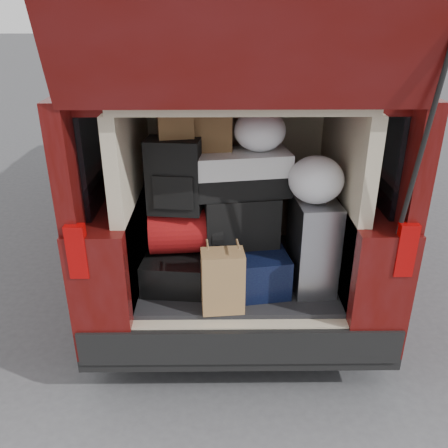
{
  "coord_description": "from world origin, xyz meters",
  "views": [
    {
      "loc": [
        -0.12,
        -2.52,
        2.19
      ],
      "look_at": [
        -0.09,
        0.2,
        0.93
      ],
      "focal_mm": 38.0,
      "sensor_mm": 36.0,
      "label": 1
    }
  ],
  "objects_px": {
    "red_duffel": "(186,230)",
    "backpack": "(174,176)",
    "kraft_bag": "(223,281)",
    "silver_roller": "(312,243)",
    "black_hardshell": "(177,265)",
    "black_soft_case": "(241,219)",
    "navy_hardshell": "(243,262)",
    "twotone_duffel": "(240,172)"
  },
  "relations": [
    {
      "from": "kraft_bag",
      "to": "twotone_duffel",
      "type": "relative_size",
      "value": 0.64
    },
    {
      "from": "backpack",
      "to": "twotone_duffel",
      "type": "distance_m",
      "value": 0.4
    },
    {
      "from": "silver_roller",
      "to": "black_soft_case",
      "type": "bearing_deg",
      "value": 163.38
    },
    {
      "from": "black_hardshell",
      "to": "red_duffel",
      "type": "bearing_deg",
      "value": 12.68
    },
    {
      "from": "black_hardshell",
      "to": "backpack",
      "type": "distance_m",
      "value": 0.62
    },
    {
      "from": "black_hardshell",
      "to": "kraft_bag",
      "type": "distance_m",
      "value": 0.46
    },
    {
      "from": "navy_hardshell",
      "to": "black_soft_case",
      "type": "height_order",
      "value": "black_soft_case"
    },
    {
      "from": "kraft_bag",
      "to": "black_hardshell",
      "type": "bearing_deg",
      "value": 125.83
    },
    {
      "from": "red_duffel",
      "to": "black_soft_case",
      "type": "height_order",
      "value": "black_soft_case"
    },
    {
      "from": "silver_roller",
      "to": "kraft_bag",
      "type": "relative_size",
      "value": 1.56
    },
    {
      "from": "kraft_bag",
      "to": "twotone_duffel",
      "type": "height_order",
      "value": "twotone_duffel"
    },
    {
      "from": "red_duffel",
      "to": "backpack",
      "type": "height_order",
      "value": "backpack"
    },
    {
      "from": "red_duffel",
      "to": "black_hardshell",
      "type": "bearing_deg",
      "value": -177.51
    },
    {
      "from": "kraft_bag",
      "to": "silver_roller",
      "type": "bearing_deg",
      "value": 20.39
    },
    {
      "from": "black_hardshell",
      "to": "silver_roller",
      "type": "relative_size",
      "value": 0.88
    },
    {
      "from": "black_hardshell",
      "to": "red_duffel",
      "type": "distance_m",
      "value": 0.26
    },
    {
      "from": "black_soft_case",
      "to": "backpack",
      "type": "relative_size",
      "value": 1.02
    },
    {
      "from": "silver_roller",
      "to": "red_duffel",
      "type": "height_order",
      "value": "silver_roller"
    },
    {
      "from": "backpack",
      "to": "red_duffel",
      "type": "bearing_deg",
      "value": 48.45
    },
    {
      "from": "black_soft_case",
      "to": "red_duffel",
      "type": "bearing_deg",
      "value": 174.59
    },
    {
      "from": "black_soft_case",
      "to": "twotone_duffel",
      "type": "relative_size",
      "value": 0.78
    },
    {
      "from": "navy_hardshell",
      "to": "black_soft_case",
      "type": "xyz_separation_m",
      "value": [
        -0.02,
        0.04,
        0.29
      ]
    },
    {
      "from": "kraft_bag",
      "to": "red_duffel",
      "type": "height_order",
      "value": "red_duffel"
    },
    {
      "from": "backpack",
      "to": "twotone_duffel",
      "type": "relative_size",
      "value": 0.76
    },
    {
      "from": "silver_roller",
      "to": "twotone_duffel",
      "type": "relative_size",
      "value": 1.0
    },
    {
      "from": "silver_roller",
      "to": "backpack",
      "type": "distance_m",
      "value": 0.95
    },
    {
      "from": "black_hardshell",
      "to": "navy_hardshell",
      "type": "xyz_separation_m",
      "value": [
        0.43,
        -0.02,
        0.03
      ]
    },
    {
      "from": "silver_roller",
      "to": "kraft_bag",
      "type": "bearing_deg",
      "value": -159.11
    },
    {
      "from": "black_soft_case",
      "to": "navy_hardshell",
      "type": "bearing_deg",
      "value": -72.51
    },
    {
      "from": "kraft_bag",
      "to": "red_duffel",
      "type": "xyz_separation_m",
      "value": [
        -0.23,
        0.35,
        0.17
      ]
    },
    {
      "from": "kraft_bag",
      "to": "backpack",
      "type": "xyz_separation_m",
      "value": [
        -0.28,
        0.3,
        0.54
      ]
    },
    {
      "from": "kraft_bag",
      "to": "twotone_duffel",
      "type": "bearing_deg",
      "value": 69.64
    },
    {
      "from": "black_hardshell",
      "to": "twotone_duffel",
      "type": "height_order",
      "value": "twotone_duffel"
    },
    {
      "from": "kraft_bag",
      "to": "backpack",
      "type": "distance_m",
      "value": 0.68
    },
    {
      "from": "navy_hardshell",
      "to": "twotone_duffel",
      "type": "xyz_separation_m",
      "value": [
        -0.03,
        0.07,
        0.59
      ]
    },
    {
      "from": "red_duffel",
      "to": "kraft_bag",
      "type": "bearing_deg",
      "value": -60.77
    },
    {
      "from": "navy_hardshell",
      "to": "kraft_bag",
      "type": "relative_size",
      "value": 1.57
    },
    {
      "from": "navy_hardshell",
      "to": "kraft_bag",
      "type": "xyz_separation_m",
      "value": [
        -0.13,
        -0.32,
        0.06
      ]
    },
    {
      "from": "red_duffel",
      "to": "black_soft_case",
      "type": "distance_m",
      "value": 0.35
    },
    {
      "from": "navy_hardshell",
      "to": "red_duffel",
      "type": "xyz_separation_m",
      "value": [
        -0.36,
        0.02,
        0.23
      ]
    },
    {
      "from": "navy_hardshell",
      "to": "red_duffel",
      "type": "relative_size",
      "value": 1.31
    },
    {
      "from": "black_hardshell",
      "to": "navy_hardshell",
      "type": "distance_m",
      "value": 0.43
    }
  ]
}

